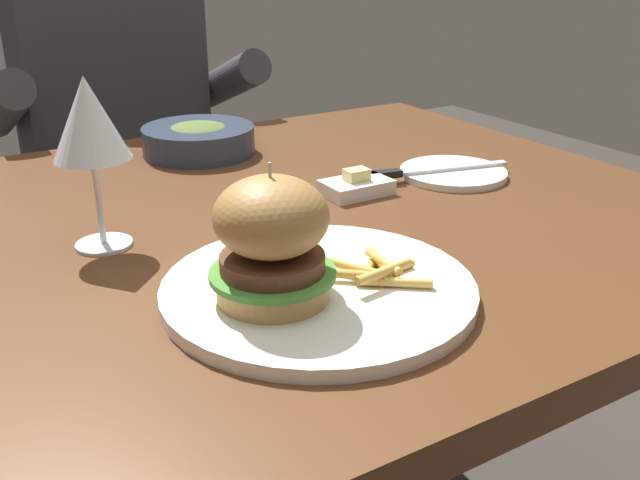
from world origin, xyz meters
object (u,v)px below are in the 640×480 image
(butter_dish, at_px, (356,186))
(soup_bowl, at_px, (199,139))
(wine_glass, at_px, (89,122))
(main_plate, at_px, (318,289))
(table_knife, at_px, (423,171))
(bread_plate, at_px, (455,173))
(diner_person, at_px, (122,187))
(burger_sandwich, at_px, (272,239))

(butter_dish, xyz_separation_m, soup_bowl, (-0.11, 0.30, 0.01))
(soup_bowl, bearing_deg, wine_glass, -128.63)
(main_plate, bearing_deg, wine_glass, 121.79)
(main_plate, relative_size, table_knife, 1.33)
(wine_glass, height_order, bread_plate, wine_glass)
(wine_glass, distance_m, bread_plate, 0.53)
(wine_glass, relative_size, table_knife, 0.83)
(bread_plate, distance_m, diner_person, 0.82)
(bread_plate, bearing_deg, soup_bowl, 131.19)
(soup_bowl, bearing_deg, butter_dish, -70.85)
(bread_plate, bearing_deg, table_knife, 167.20)
(main_plate, distance_m, bread_plate, 0.43)
(main_plate, bearing_deg, diner_person, 85.38)
(bread_plate, bearing_deg, wine_glass, 178.82)
(butter_dish, xyz_separation_m, diner_person, (-0.12, 0.73, -0.19))
(table_knife, bearing_deg, wine_glass, -179.90)
(bread_plate, height_order, soup_bowl, soup_bowl)
(table_knife, height_order, soup_bowl, soup_bowl)
(burger_sandwich, bearing_deg, bread_plate, 28.31)
(main_plate, relative_size, butter_dish, 3.34)
(wine_glass, distance_m, diner_person, 0.83)
(diner_person, bearing_deg, wine_glass, -107.00)
(bread_plate, bearing_deg, butter_dish, 176.61)
(butter_dish, bearing_deg, bread_plate, -3.39)
(wine_glass, distance_m, butter_dish, 0.37)
(bread_plate, relative_size, butter_dish, 1.70)
(butter_dish, bearing_deg, main_plate, -130.91)
(main_plate, xyz_separation_m, soup_bowl, (0.10, 0.54, 0.02))
(burger_sandwich, relative_size, table_knife, 0.56)
(burger_sandwich, xyz_separation_m, wine_glass, (-0.09, 0.24, 0.07))
(wine_glass, height_order, butter_dish, wine_glass)
(butter_dish, relative_size, soup_bowl, 0.51)
(burger_sandwich, bearing_deg, butter_dish, 43.09)
(wine_glass, bearing_deg, burger_sandwich, -68.77)
(table_knife, relative_size, diner_person, 0.20)
(wine_glass, relative_size, soup_bowl, 1.06)
(wine_glass, bearing_deg, butter_dish, -0.11)
(wine_glass, xyz_separation_m, table_knife, (0.46, 0.00, -0.13))
(wine_glass, bearing_deg, bread_plate, -1.18)
(wine_glass, bearing_deg, main_plate, -58.21)
(butter_dish, relative_size, diner_person, 0.08)
(wine_glass, bearing_deg, diner_person, 73.00)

